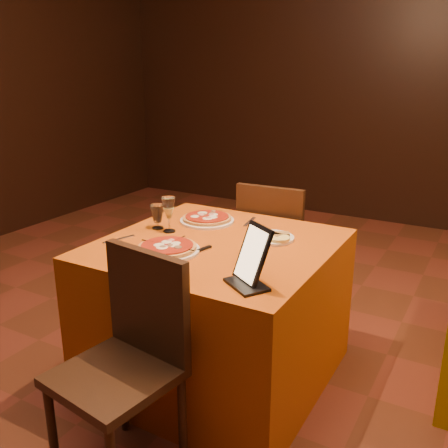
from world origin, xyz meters
The scene contains 14 objects.
floor centered at (0.00, 0.00, -0.01)m, with size 6.00×7.00×0.01m, color #5E2D19.
wall_back centered at (0.00, 3.50, 1.40)m, with size 6.00×0.01×2.80m, color black.
main_table centered at (-0.01, 0.24, 0.38)m, with size 1.10×1.10×0.75m, color #B04A0B.
chair_main_near centered at (-0.01, -0.55, 0.46)m, with size 0.37×0.37×0.91m, color black, non-canonical shape.
chair_main_far centered at (-0.01, 1.03, 0.46)m, with size 0.38×0.38×0.91m, color black, non-canonical shape.
pizza_near centered at (-0.15, 0.01, 0.77)m, with size 0.31×0.31×0.03m.
pizza_far centered at (-0.23, 0.51, 0.77)m, with size 0.30×0.30×0.03m.
cutlet_dish centered at (0.20, 0.42, 0.76)m, with size 0.23×0.23×0.03m.
wine_glass centered at (-0.32, 0.26, 0.84)m, with size 0.07×0.07×0.19m, color #D8D97B, non-canonical shape.
water_glass centered at (-0.40, 0.28, 0.81)m, with size 0.06×0.06×0.13m, color white, non-canonical shape.
tablet centered at (0.35, -0.09, 0.87)m, with size 0.17×0.01×0.24m, color black.
knife centered at (-0.03, 0.03, 0.75)m, with size 0.25×0.02×0.01m, color silver.
fork_near centered at (-0.46, 0.03, 0.75)m, with size 0.18×0.02×0.01m, color #AEACB3.
fork_far centered at (-0.02, 0.62, 0.75)m, with size 0.18×0.02×0.01m, color #AFAEB5.
Camera 1 is at (1.16, -1.77, 1.59)m, focal length 40.00 mm.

